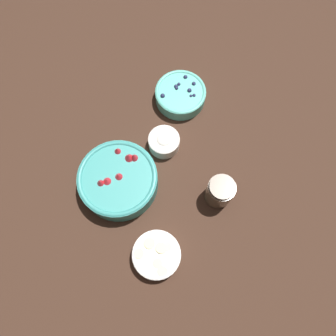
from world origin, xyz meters
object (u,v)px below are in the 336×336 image
(bowl_strawberries, at_px, (118,180))
(bowl_blueberries, at_px, (180,94))
(bowl_bananas, at_px, (157,255))
(jar_chocolate, at_px, (220,192))
(bowl_cream, at_px, (164,141))

(bowl_strawberries, relative_size, bowl_blueberries, 1.41)
(bowl_bananas, distance_m, jar_chocolate, 0.26)
(bowl_cream, xyz_separation_m, jar_chocolate, (0.24, 0.01, 0.02))
(bowl_blueberries, distance_m, jar_chocolate, 0.37)
(bowl_bananas, bearing_deg, bowl_cream, 136.04)
(bowl_cream, bearing_deg, bowl_blueberries, 121.65)
(bowl_bananas, height_order, bowl_cream, bowl_cream)
(bowl_strawberries, bearing_deg, bowl_cream, 93.30)
(bowl_bananas, height_order, jar_chocolate, jar_chocolate)
(bowl_blueberries, height_order, jar_chocolate, jar_chocolate)
(jar_chocolate, bearing_deg, bowl_cream, -176.77)
(bowl_strawberries, distance_m, bowl_cream, 0.19)
(bowl_blueberries, bearing_deg, bowl_cream, -58.35)
(bowl_strawberries, xyz_separation_m, bowl_bananas, (0.24, -0.05, -0.02))
(bowl_cream, relative_size, jar_chocolate, 0.94)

